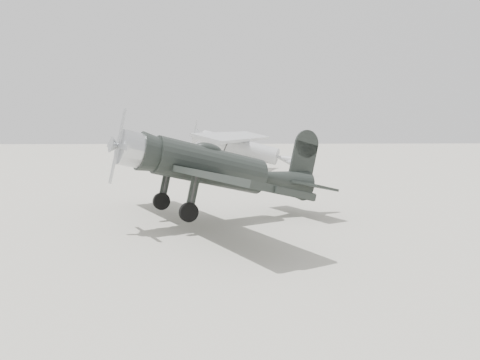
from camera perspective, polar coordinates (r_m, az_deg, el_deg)
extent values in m
plane|color=#A9A496|center=(13.24, -5.07, -8.32)|extent=(160.00, 160.00, 0.00)
cylinder|color=black|center=(16.32, -3.69, 1.54)|extent=(4.19, 2.99, 1.29)
cone|color=black|center=(17.84, 5.14, 2.10)|extent=(2.68, 2.16, 1.20)
cylinder|color=silver|center=(15.31, -13.19, 1.05)|extent=(1.26, 1.39, 1.14)
cone|color=silver|center=(15.17, -15.20, 0.94)|extent=(0.52, 0.61, 0.52)
cube|color=silver|center=(15.18, -14.96, 0.96)|extent=(0.12, 0.17, 2.39)
ellipsoid|color=black|center=(16.20, -4.29, 3.52)|extent=(1.19, 1.02, 0.42)
cube|color=black|center=(16.08, -5.75, 0.29)|extent=(6.76, 10.71, 0.20)
cube|color=black|center=(18.26, 7.05, 2.32)|extent=(2.66, 3.90, 0.09)
cube|color=black|center=(18.30, 7.43, 4.78)|extent=(1.03, 0.59, 1.66)
cylinder|color=black|center=(15.00, -5.07, -5.03)|extent=(0.62, 0.42, 0.63)
cylinder|color=black|center=(17.26, -8.48, -3.55)|extent=(0.62, 0.42, 0.63)
cylinder|color=#333333|center=(14.89, -5.09, -2.70)|extent=(0.14, 0.14, 1.29)
cylinder|color=#333333|center=(17.16, -8.52, -1.52)|extent=(0.14, 0.14, 1.29)
cylinder|color=black|center=(18.43, 7.60, 0.97)|extent=(0.21, 0.16, 0.20)
cylinder|color=#AEB0B3|center=(33.11, -0.08, 4.02)|extent=(5.68, 2.98, 1.19)
cone|color=#AEB0B3|center=(32.20, 6.36, 3.90)|extent=(2.19, 1.66, 1.08)
cone|color=#AEB0B3|center=(34.17, -5.10, 4.07)|extent=(0.98, 1.27, 1.12)
cube|color=#AEB0B3|center=(34.33, -5.77, 4.07)|extent=(0.10, 0.16, 2.37)
cube|color=#AEB0B3|center=(33.22, -0.79, 5.18)|extent=(5.88, 11.86, 0.19)
cube|color=#AEB0B3|center=(32.10, 7.31, 3.98)|extent=(2.13, 3.78, 0.09)
cube|color=#AEB0B3|center=(32.06, 7.52, 5.23)|extent=(0.94, 0.40, 1.40)
cylinder|color=black|center=(32.37, -2.16, 1.05)|extent=(0.62, 0.34, 0.60)
cylinder|color=black|center=(34.61, -0.86, 1.41)|extent=(0.62, 0.34, 0.60)
cylinder|color=#333333|center=(32.32, -2.16, 2.13)|extent=(0.12, 0.12, 1.29)
cylinder|color=#333333|center=(34.56, -0.86, 2.42)|extent=(0.12, 0.12, 1.29)
cylinder|color=black|center=(32.08, 7.68, 3.30)|extent=(0.21, 0.14, 0.19)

